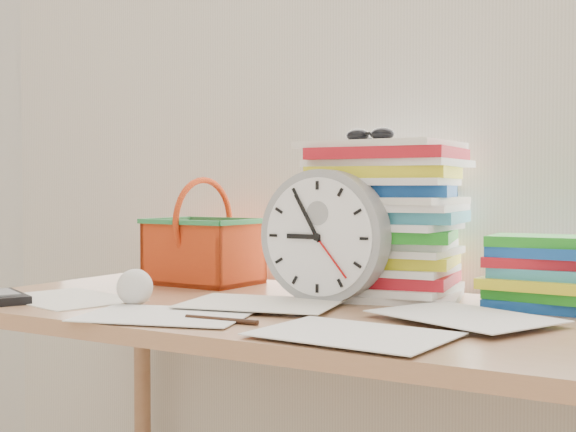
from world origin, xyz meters
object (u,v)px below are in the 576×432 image
Objects in this scene: paper_stack at (385,220)px; calculator at (2,297)px; desk at (295,344)px; book_stack at (548,272)px; clock at (325,236)px; basket at (204,232)px.

calculator is at bearing -144.36° from paper_stack.
desk is 5.89× the size of book_stack.
paper_stack reaches higher than clock.
desk is 0.50m from book_stack.
clock reaches higher than calculator.
calculator is at bearing -108.57° from basket.
book_stack is 0.80m from basket.
clock is 1.07× the size of basket.
basket reaches higher than desk.
book_stack is (0.43, 0.21, 0.14)m from desk.
desk is at bearing -112.37° from clock.
paper_stack is at bearing 65.13° from desk.
clock is 1.60× the size of calculator.
desk is at bearing -114.87° from paper_stack.
clock is (-0.07, -0.14, -0.03)m from paper_stack.
calculator is at bearing -150.93° from clock.
basket is at bearing -178.92° from paper_stack.
desk is 4.31× the size of paper_stack.
calculator reaches higher than desk.
basket is (-0.40, 0.13, -0.01)m from clock.
desk is 5.66× the size of basket.
clock reaches higher than desk.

